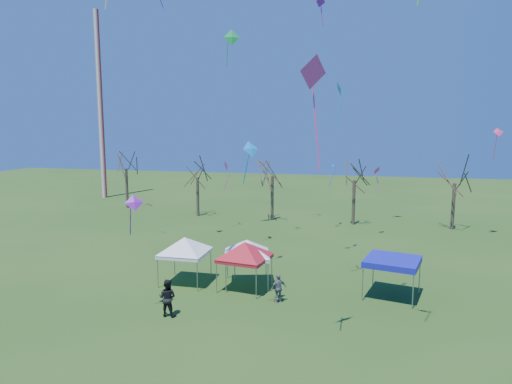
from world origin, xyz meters
The scene contains 23 objects.
ground centered at (0.00, 0.00, 0.00)m, with size 140.00×140.00×0.00m, color #254A18.
radio_mast centered at (-28.00, 34.00, 12.50)m, with size 0.70×0.70×25.00m, color silver.
tree_0 centered at (-20.85, 27.38, 6.49)m, with size 3.83×3.83×8.44m.
tree_1 centered at (-10.77, 24.65, 5.79)m, with size 3.42×3.42×7.54m.
tree_2 centered at (-2.37, 24.38, 6.29)m, with size 3.71×3.71×8.18m.
tree_3 centered at (6.03, 24.04, 6.08)m, with size 3.59×3.59×7.91m.
tree_4 centered at (15.36, 24.00, 6.06)m, with size 3.58×3.58×7.89m.
tent_white_west centered at (-3.92, 3.98, 2.76)m, with size 3.88×3.88×3.42m.
tent_white_mid centered at (-0.01, 4.46, 2.71)m, with size 3.69×3.69×3.36m.
tent_red centered at (0.04, 3.78, 2.75)m, with size 3.81×3.81×3.40m.
tent_blue centered at (8.67, 4.47, 2.12)m, with size 3.52×3.52×2.30m.
person_grey centered at (2.42, 2.16, 0.82)m, with size 0.96×0.40×1.64m, color slate.
person_dark centered at (-2.90, -1.00, 0.99)m, with size 0.96×0.75×1.98m, color black.
kite_13 centered at (-5.96, 19.83, 6.04)m, with size 0.98×1.10×2.85m.
kite_18 centered at (3.83, 8.69, 17.69)m, with size 0.80×0.78×1.84m.
kite_19 centered at (8.01, 19.16, 5.95)m, with size 0.91×1.03×2.40m.
kite_22 centered at (4.11, 22.18, 5.87)m, with size 0.82×0.89×2.36m.
kite_12 centered at (17.94, 20.70, 9.28)m, with size 1.00×0.78×2.73m.
kite_27 centered at (1.36, -0.08, 8.71)m, with size 0.96×0.97×2.16m.
kite_5 centered at (4.75, -3.53, 11.95)m, with size 1.28×1.38×4.59m.
kite_17 centered at (5.35, 5.65, 11.96)m, with size 0.61×0.95×2.75m.
kite_11 centered at (-4.80, 17.95, 17.56)m, with size 1.43×1.03×3.18m.
kite_1 centered at (-4.52, -1.13, 5.97)m, with size 1.15×1.09×2.13m.
Camera 1 is at (6.82, -22.07, 9.90)m, focal length 32.00 mm.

